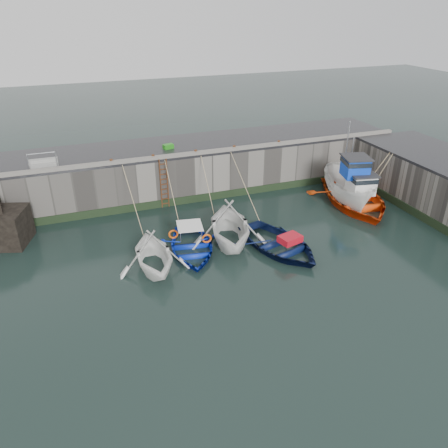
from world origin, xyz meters
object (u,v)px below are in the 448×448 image
object	(u,v)px
boat_near_white	(154,268)
bollard_c	(196,152)
boat_near_blue	(192,251)
boat_far_white	(349,188)
ladder	(164,184)
boat_near_blacktrim	(229,242)
bollard_a	(111,161)
bollard_e	(279,143)
boat_near_navy	(278,249)
boat_far_orange	(354,198)
bollard_b	(153,157)
bollard_d	(234,148)
fish_crate	(168,146)

from	to	relation	value
boat_near_white	bollard_c	size ratio (longest dim) A/B	15.44
boat_near_blue	boat_far_white	distance (m)	11.60
ladder	boat_near_blacktrim	bearing A→B (deg)	-68.76
bollard_a	bollard_e	world-z (taller)	same
ladder	boat_near_blacktrim	distance (m)	6.27
boat_near_navy	boat_far_orange	bearing A→B (deg)	10.67
bollard_b	bollard_c	bearing A→B (deg)	0.00
bollard_a	bollard_b	world-z (taller)	same
bollard_d	bollard_e	world-z (taller)	same
ladder	boat_near_navy	world-z (taller)	ladder
bollard_b	bollard_e	xyz separation A→B (m)	(8.50, 0.00, 0.00)
boat_far_orange	bollard_d	world-z (taller)	boat_far_orange
boat_near_white	boat_near_navy	distance (m)	6.62
boat_far_white	boat_near_white	bearing A→B (deg)	-151.19
bollard_c	boat_near_blue	bearing A→B (deg)	-109.67
boat_far_orange	ladder	bearing A→B (deg)	172.71
boat_near_blue	bollard_b	distance (m)	7.01
ladder	boat_far_orange	xyz separation A→B (m)	(11.49, -3.85, -1.13)
boat_near_blacktrim	bollard_b	size ratio (longest dim) A/B	18.33
boat_far_white	bollard_b	size ratio (longest dim) A/B	23.19
bollard_b	boat_near_blue	bearing A→B (deg)	-85.41
fish_crate	bollard_e	distance (m)	7.34
boat_near_white	boat_far_orange	bearing A→B (deg)	13.13
ladder	boat_far_orange	size ratio (longest dim) A/B	0.41
ladder	boat_near_navy	distance (m)	8.62
fish_crate	bollard_b	xyz separation A→B (m)	(-1.36, -1.71, -0.01)
boat_near_blue	bollard_d	xyz separation A→B (m)	(4.80, 6.17, 3.30)
boat_near_navy	bollard_b	distance (m)	9.61
boat_far_white	bollard_e	distance (m)	5.47
bollard_b	boat_far_orange	bearing A→B (deg)	-19.22
boat_near_blacktrim	fish_crate	world-z (taller)	fish_crate
boat_far_orange	bollard_d	distance (m)	8.39
boat_far_orange	bollard_b	world-z (taller)	boat_far_orange
boat_near_blacktrim	bollard_e	distance (m)	8.97
boat_near_blacktrim	boat_near_navy	world-z (taller)	boat_near_blacktrim
ladder	bollard_e	bearing A→B (deg)	2.40
boat_near_navy	bollard_c	world-z (taller)	bollard_c
boat_near_navy	bollard_a	size ratio (longest dim) A/B	19.05
ladder	bollard_c	xyz separation A→B (m)	(2.20, 0.34, 1.71)
ladder	boat_near_blacktrim	size ratio (longest dim) A/B	0.62
boat_near_navy	boat_far_orange	world-z (taller)	boat_far_orange
boat_near_navy	fish_crate	distance (m)	10.47
bollard_c	ladder	bearing A→B (deg)	-171.33
boat_far_orange	bollard_d	size ratio (longest dim) A/B	27.86
boat_near_blacktrim	boat_near_navy	distance (m)	2.72
boat_near_navy	fish_crate	world-z (taller)	fish_crate
boat_near_white	boat_near_blue	xyz separation A→B (m)	(2.20, 0.94, 0.00)
bollard_d	boat_far_orange	bearing A→B (deg)	-32.00
boat_near_blue	fish_crate	distance (m)	8.58
boat_near_navy	bollard_a	xyz separation A→B (m)	(-7.40, 7.58, 3.30)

